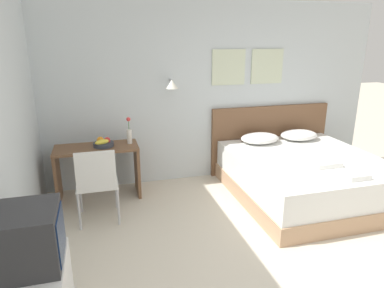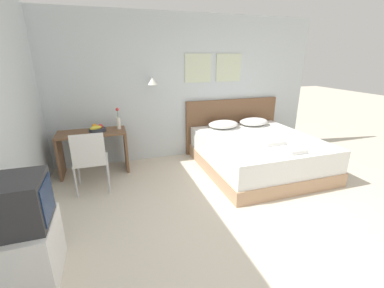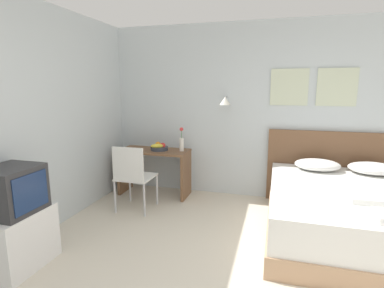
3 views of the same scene
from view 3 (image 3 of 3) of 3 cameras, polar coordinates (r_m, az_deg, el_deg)
wall_back at (r=4.66m, az=13.49°, el=5.94°), size 5.53×0.31×2.65m
bed at (r=3.90m, az=28.65°, el=-11.85°), size 1.89×2.06×0.58m
headboard at (r=4.81m, az=26.23°, el=-4.30°), size 2.01×0.06×1.08m
pillow_left at (r=4.44m, az=22.76°, el=-3.66°), size 0.59×0.44×0.15m
pillow_right at (r=4.57m, az=31.16°, el=-3.98°), size 0.59×0.44×0.15m
folded_towel_near_foot at (r=3.51m, az=30.45°, el=-8.81°), size 0.35×0.33×0.06m
desk at (r=4.80m, az=-7.19°, el=-3.73°), size 1.09×0.50×0.73m
desk_chair at (r=4.16m, az=-11.30°, el=-5.48°), size 0.48×0.48×0.93m
fruit_bowl at (r=4.69m, az=-6.27°, el=-0.64°), size 0.27×0.27×0.13m
flower_vase at (r=4.59m, az=-2.01°, el=0.35°), size 0.07×0.07×0.37m
tv_stand at (r=3.42m, az=-30.36°, el=-15.41°), size 0.46×0.62×0.56m
television at (r=3.24m, az=-31.16°, el=-7.50°), size 0.45×0.48×0.43m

